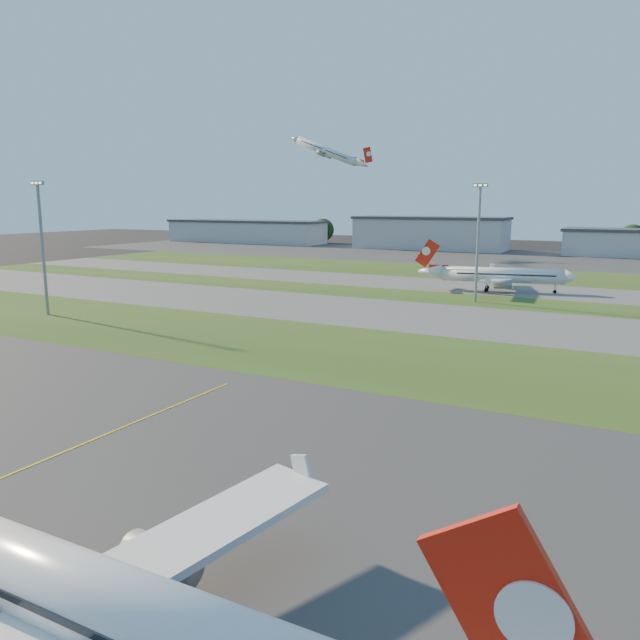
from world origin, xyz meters
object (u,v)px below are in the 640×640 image
Objects in this scene: light_mast_centre at (478,235)px; light_mast_west at (42,239)px; airliner_taxiing at (500,275)px; airliner_parked at (83,599)px.

light_mast_west is at bearing -141.34° from light_mast_centre.
airliner_taxiing is 1.39× the size of light_mast_west.
airliner_parked is 139.69m from airliner_taxiing.
airliner_taxiing is 22.30m from light_mast_centre.
light_mast_west is at bearing 142.51° from airliner_parked.
airliner_parked is 105.35m from light_mast_west.
airliner_parked is 120.90m from light_mast_centre.
light_mast_centre is (-0.98, -19.45, 10.85)m from airliner_taxiing.
light_mast_centre reaches higher than airliner_parked.
airliner_taxiing is 104.16m from light_mast_west.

